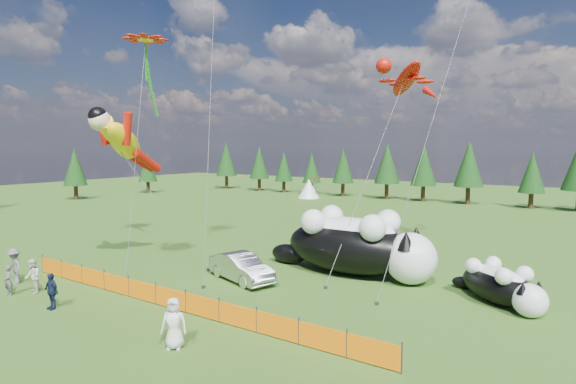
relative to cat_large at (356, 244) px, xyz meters
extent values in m
plane|color=#0F3509|center=(-4.80, -6.88, -1.83)|extent=(160.00, 160.00, 0.00)
cylinder|color=#262626|center=(-15.80, -9.88, -1.28)|extent=(0.06, 0.06, 1.10)
cylinder|color=#262626|center=(-13.80, -9.88, -1.28)|extent=(0.06, 0.06, 1.10)
cylinder|color=#262626|center=(-11.80, -9.88, -1.28)|extent=(0.06, 0.06, 1.10)
cylinder|color=#262626|center=(-9.80, -9.88, -1.28)|extent=(0.06, 0.06, 1.10)
cylinder|color=#262626|center=(-7.80, -9.88, -1.28)|extent=(0.06, 0.06, 1.10)
cylinder|color=#262626|center=(-5.80, -9.88, -1.28)|extent=(0.06, 0.06, 1.10)
cylinder|color=#262626|center=(-3.80, -9.88, -1.28)|extent=(0.06, 0.06, 1.10)
cylinder|color=#262626|center=(-1.80, -9.88, -1.28)|extent=(0.06, 0.06, 1.10)
cylinder|color=#262626|center=(0.20, -9.88, -1.28)|extent=(0.06, 0.06, 1.10)
cylinder|color=#262626|center=(2.20, -9.88, -1.28)|extent=(0.06, 0.06, 1.10)
cylinder|color=#262626|center=(4.20, -9.88, -1.28)|extent=(0.06, 0.06, 1.10)
cylinder|color=#262626|center=(6.20, -9.88, -1.28)|extent=(0.06, 0.06, 1.10)
cube|color=orange|center=(-14.80, -9.88, -1.33)|extent=(2.00, 0.04, 0.90)
cube|color=orange|center=(-12.80, -9.88, -1.33)|extent=(2.00, 0.04, 0.90)
cube|color=orange|center=(-10.80, -9.88, -1.33)|extent=(2.00, 0.04, 0.90)
cube|color=orange|center=(-8.80, -9.88, -1.33)|extent=(2.00, 0.04, 0.90)
cube|color=orange|center=(-6.80, -9.88, -1.33)|extent=(2.00, 0.04, 0.90)
cube|color=orange|center=(-4.80, -9.88, -1.33)|extent=(2.00, 0.04, 0.90)
cube|color=orange|center=(-2.80, -9.88, -1.33)|extent=(2.00, 0.04, 0.90)
cube|color=orange|center=(-0.80, -9.88, -1.33)|extent=(2.00, 0.04, 0.90)
cube|color=orange|center=(1.20, -9.88, -1.33)|extent=(2.00, 0.04, 0.90)
cube|color=orange|center=(3.20, -9.88, -1.33)|extent=(2.00, 0.04, 0.90)
cube|color=orange|center=(5.20, -9.88, -1.33)|extent=(2.00, 0.04, 0.90)
ellipsoid|color=black|center=(-0.46, 0.00, -0.23)|extent=(7.99, 3.75, 3.19)
ellipsoid|color=white|center=(-0.46, 0.00, 0.57)|extent=(6.04, 2.68, 1.95)
sphere|color=white|center=(3.26, -0.01, -0.41)|extent=(2.84, 2.84, 2.84)
sphere|color=#EB5B5E|center=(4.47, -0.02, -0.41)|extent=(0.40, 0.40, 0.40)
ellipsoid|color=black|center=(-4.72, 0.02, -1.21)|extent=(2.49, 1.25, 1.24)
cone|color=black|center=(3.26, -0.86, 0.73)|extent=(0.99, 0.99, 0.99)
cone|color=black|center=(3.27, 0.84, 0.73)|extent=(0.99, 0.99, 0.99)
sphere|color=white|center=(1.49, 1.15, 1.28)|extent=(1.49, 1.49, 1.49)
sphere|color=white|center=(1.49, -1.16, 1.28)|extent=(1.49, 1.49, 1.49)
sphere|color=white|center=(-2.23, 1.16, 1.28)|extent=(1.49, 1.49, 1.49)
sphere|color=white|center=(-2.24, -1.14, 1.28)|extent=(1.49, 1.49, 1.49)
ellipsoid|color=black|center=(7.70, -0.68, -0.99)|extent=(4.49, 4.14, 1.67)
ellipsoid|color=white|center=(7.70, -0.68, -0.57)|extent=(3.34, 3.06, 1.02)
sphere|color=white|center=(9.23, -1.90, -1.08)|extent=(1.49, 1.49, 1.49)
sphere|color=#EB5B5E|center=(9.72, -2.29, -1.08)|extent=(0.21, 0.21, 0.21)
ellipsoid|color=black|center=(5.96, 0.71, -1.50)|extent=(1.42, 1.32, 0.65)
cone|color=black|center=(8.95, -2.25, -0.49)|extent=(0.52, 0.52, 0.52)
cone|color=black|center=(9.51, -1.55, -0.49)|extent=(0.52, 0.52, 0.52)
sphere|color=white|center=(8.88, -0.84, -0.20)|extent=(0.78, 0.78, 0.78)
sphere|color=white|center=(8.12, -1.79, -0.20)|extent=(0.78, 0.78, 0.78)
sphere|color=white|center=(7.35, 0.37, -0.20)|extent=(0.78, 0.78, 0.78)
sphere|color=white|center=(6.60, -0.57, -0.20)|extent=(0.78, 0.78, 0.78)
imported|color=silver|center=(-4.86, -4.64, -1.07)|extent=(4.89, 2.94, 1.52)
imported|color=#57575C|center=(-13.04, -13.09, -1.05)|extent=(0.57, 0.38, 1.56)
imported|color=silver|center=(-12.38, -12.22, -0.93)|extent=(1.00, 0.82, 1.79)
imported|color=#141D37|center=(-9.38, -12.92, -0.98)|extent=(1.00, 0.52, 1.70)
imported|color=#57575C|center=(-14.89, -11.91, -0.84)|extent=(1.35, 0.80, 1.98)
imported|color=silver|center=(-1.52, -12.67, -0.86)|extent=(1.13, 1.03, 1.93)
cylinder|color=#595959|center=(-10.13, -5.28, 2.14)|extent=(0.03, 0.03, 9.22)
cube|color=#262626|center=(-7.77, -4.20, -1.75)|extent=(0.15, 0.15, 0.16)
cylinder|color=#595959|center=(0.12, 1.73, 4.29)|extent=(0.03, 0.03, 15.69)
cube|color=#262626|center=(-0.19, -3.36, -1.75)|extent=(0.15, 0.15, 0.16)
cylinder|color=#595959|center=(-11.83, -6.00, 5.52)|extent=(0.03, 0.03, 15.59)
cube|color=#262626|center=(-10.05, -8.42, -1.75)|extent=(0.15, 0.15, 0.16)
cube|color=#1F8A19|center=(-13.61, -3.58, 10.04)|extent=(0.21, 0.21, 4.69)
cylinder|color=#595959|center=(-7.12, -4.53, 7.83)|extent=(0.03, 0.03, 19.79)
cube|color=#262626|center=(-5.65, -6.84, -1.75)|extent=(0.15, 0.15, 0.16)
cylinder|color=#595959|center=(4.74, -0.33, 8.60)|extent=(0.03, 0.03, 22.22)
cube|color=#262626|center=(3.02, -4.18, -1.75)|extent=(0.15, 0.15, 0.16)
camera|label=1|loc=(10.82, -23.77, 5.63)|focal=28.00mm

